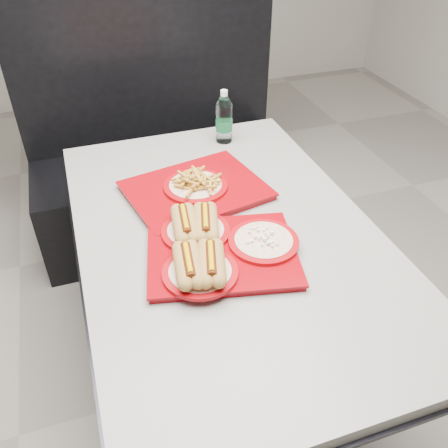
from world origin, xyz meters
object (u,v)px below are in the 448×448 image
object	(u,v)px
diner_table	(227,269)
tray_near	(216,248)
booth_bench	(160,161)
tray_far	(196,187)
water_bottle	(224,120)

from	to	relation	value
diner_table	tray_near	size ratio (longest dim) A/B	2.93
booth_bench	diner_table	bearing A→B (deg)	-90.00
booth_bench	tray_far	world-z (taller)	booth_bench
booth_bench	water_bottle	size ratio (longest dim) A/B	6.30
booth_bench	tray_near	size ratio (longest dim) A/B	2.79
tray_near	tray_far	bearing A→B (deg)	83.87
booth_bench	tray_near	world-z (taller)	booth_bench
tray_near	diner_table	bearing A→B (deg)	56.00
booth_bench	tray_near	distance (m)	1.26
tray_near	water_bottle	size ratio (longest dim) A/B	2.26
tray_near	tray_far	distance (m)	0.34
booth_bench	water_bottle	xyz separation A→B (m)	(0.18, -0.53, 0.44)
tray_far	water_bottle	distance (m)	0.41
water_bottle	booth_bench	bearing A→B (deg)	108.72
diner_table	tray_far	world-z (taller)	tray_far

